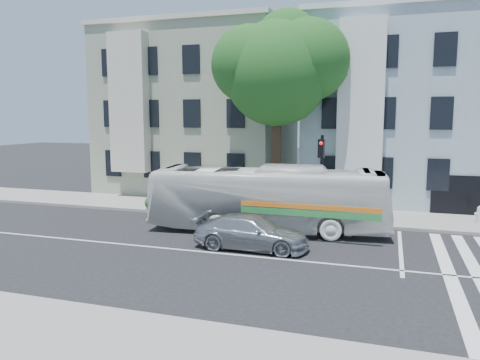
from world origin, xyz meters
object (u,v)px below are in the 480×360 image
at_px(bus, 268,199).
at_px(sedan, 251,232).
at_px(traffic_signal, 321,168).
at_px(fire_hydrant, 480,214).

bearing_deg(bus, sedan, 175.29).
bearing_deg(sedan, traffic_signal, -22.19).
distance_m(sedan, fire_hydrant, 11.77).
relative_size(bus, fire_hydrant, 13.22).
bearing_deg(bus, traffic_signal, -54.31).
xyz_separation_m(bus, sedan, (0.10, -2.96, -0.84)).
distance_m(bus, fire_hydrant, 10.39).
height_order(sedan, fire_hydrant, sedan).
distance_m(traffic_signal, fire_hydrant, 7.99).
bearing_deg(fire_hydrant, bus, -156.38).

